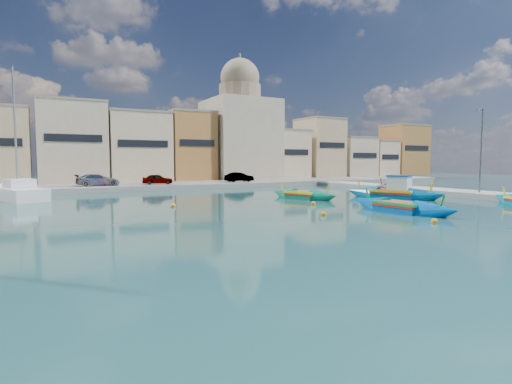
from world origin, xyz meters
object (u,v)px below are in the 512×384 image
object	(u,v)px
quay_street_lamp	(481,150)
luzzu_green	(303,196)
luzzu_blue_cabin	(394,194)
church_block	(240,128)
luzzu_cyan_mid	(393,191)
yacht_north	(12,194)
luzzu_blue_south	(401,208)

from	to	relation	value
quay_street_lamp	luzzu_green	world-z (taller)	quay_street_lamp
luzzu_blue_cabin	luzzu_green	xyz separation A→B (m)	(-7.34, 3.57, -0.14)
church_block	luzzu_blue_cabin	bearing A→B (deg)	-89.39
quay_street_lamp	luzzu_cyan_mid	bearing A→B (deg)	111.99
quay_street_lamp	luzzu_cyan_mid	xyz separation A→B (m)	(-2.93, 7.26, -4.07)
church_block	yacht_north	world-z (taller)	church_block
luzzu_cyan_mid	luzzu_green	world-z (taller)	luzzu_cyan_mid
luzzu_green	luzzu_cyan_mid	bearing A→B (deg)	1.71
church_block	yacht_north	bearing A→B (deg)	-152.84
luzzu_green	luzzu_blue_south	size ratio (longest dim) A/B	0.89
luzzu_green	yacht_north	bearing A→B (deg)	152.50
luzzu_blue_cabin	luzzu_cyan_mid	xyz separation A→B (m)	(4.19, 3.92, -0.12)
quay_street_lamp	church_block	bearing A→B (deg)	102.35
luzzu_blue_cabin	luzzu_blue_south	size ratio (longest dim) A/B	1.09
luzzu_green	quay_street_lamp	bearing A→B (deg)	-25.55
church_block	yacht_north	xyz separation A→B (m)	(-29.74, -15.26, -7.93)
luzzu_blue_cabin	luzzu_green	world-z (taller)	luzzu_blue_cabin
quay_street_lamp	luzzu_cyan_mid	size ratio (longest dim) A/B	0.91
luzzu_green	yacht_north	xyz separation A→B (m)	(-22.73, 11.83, 0.24)
luzzu_cyan_mid	luzzu_blue_south	xyz separation A→B (m)	(-11.12, -10.92, -0.02)
luzzu_green	yacht_north	size ratio (longest dim) A/B	0.61
luzzu_blue_cabin	luzzu_green	size ratio (longest dim) A/B	1.22
quay_street_lamp	yacht_north	bearing A→B (deg)	153.25
luzzu_blue_south	yacht_north	size ratio (longest dim) A/B	0.69
church_block	luzzu_green	bearing A→B (deg)	-104.52
luzzu_cyan_mid	luzzu_green	size ratio (longest dim) A/B	1.18
yacht_north	church_block	bearing A→B (deg)	27.16
church_block	luzzu_blue_cabin	size ratio (longest dim) A/B	2.10
luzzu_cyan_mid	quay_street_lamp	bearing A→B (deg)	-68.01
luzzu_blue_cabin	luzzu_blue_south	distance (m)	9.85
church_block	luzzu_cyan_mid	xyz separation A→B (m)	(4.51, -26.74, -8.14)
quay_street_lamp	luzzu_blue_south	distance (m)	15.08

